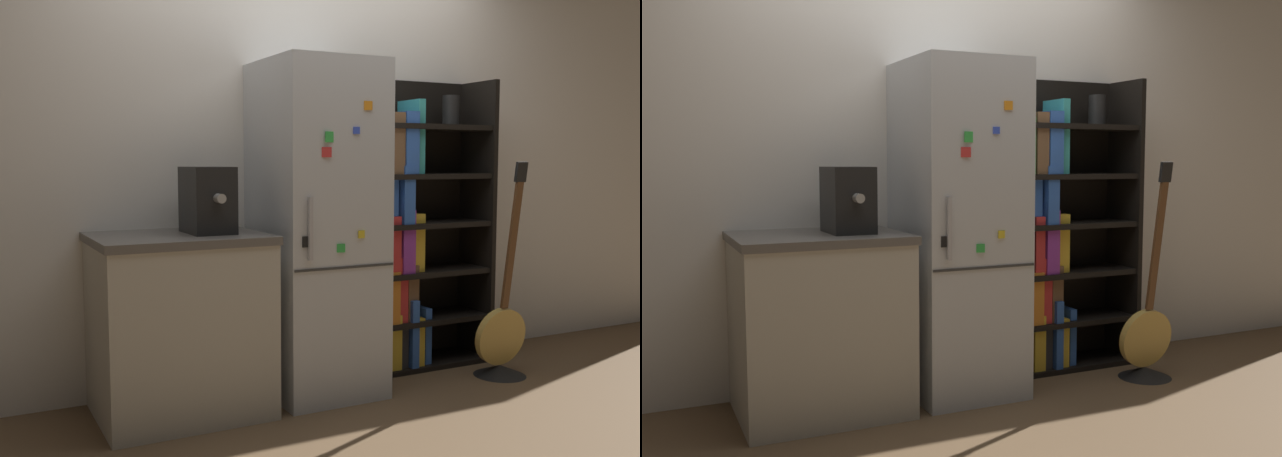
{
  "view_description": "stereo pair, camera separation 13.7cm",
  "coord_description": "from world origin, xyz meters",
  "views": [
    {
      "loc": [
        -1.7,
        -3.2,
        1.23
      ],
      "look_at": [
        0.03,
        0.15,
        0.87
      ],
      "focal_mm": 40.0,
      "sensor_mm": 36.0,
      "label": 1
    },
    {
      "loc": [
        -1.57,
        -3.26,
        1.23
      ],
      "look_at": [
        0.03,
        0.15,
        0.87
      ],
      "focal_mm": 40.0,
      "sensor_mm": 36.0,
      "label": 2
    }
  ],
  "objects": [
    {
      "name": "kitchen_counter",
      "position": [
        -0.75,
        0.13,
        0.44
      ],
      "size": [
        0.81,
        0.66,
        0.88
      ],
      "color": "#BCB7A8",
      "rests_on": "ground_plane"
    },
    {
      "name": "espresso_machine",
      "position": [
        -0.6,
        0.12,
        1.04
      ],
      "size": [
        0.2,
        0.36,
        0.32
      ],
      "color": "black",
      "rests_on": "kitchen_counter"
    },
    {
      "name": "bookshelf",
      "position": [
        0.67,
        0.3,
        0.78
      ],
      "size": [
        0.83,
        0.35,
        1.71
      ],
      "color": "black",
      "rests_on": "ground_plane"
    },
    {
      "name": "guitar",
      "position": [
        1.06,
        -0.12,
        0.17
      ],
      "size": [
        0.33,
        0.3,
        1.22
      ],
      "color": "black",
      "rests_on": "ground_plane"
    },
    {
      "name": "wall_back",
      "position": [
        0.0,
        0.47,
        1.3
      ],
      "size": [
        8.0,
        0.05,
        2.6
      ],
      "color": "white",
      "rests_on": "ground_plane"
    },
    {
      "name": "ground_plane",
      "position": [
        0.0,
        0.0,
        0.0
      ],
      "size": [
        16.0,
        16.0,
        0.0
      ],
      "primitive_type": "plane",
      "color": "brown"
    },
    {
      "name": "refrigerator",
      "position": [
        -0.0,
        0.14,
        0.87
      ],
      "size": [
        0.56,
        0.65,
        1.74
      ],
      "color": "silver",
      "rests_on": "ground_plane"
    }
  ]
}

